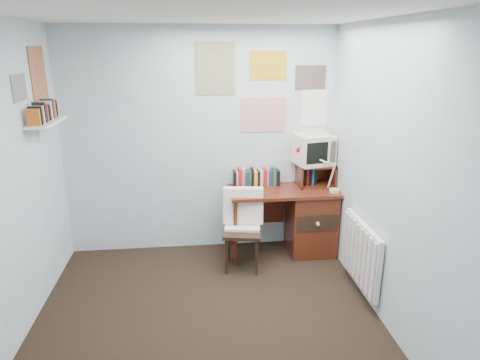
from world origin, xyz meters
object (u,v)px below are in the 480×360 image
object	(u,v)px
tv_riser	(316,175)
radiator	(361,253)
desk	(306,218)
desk_chair	(242,232)
desk_lamp	(336,173)
crt_tv	(313,148)
wall_shelf	(46,122)

from	to	relation	value
tv_riser	radiator	distance (m)	1.15
desk	tv_riser	distance (m)	0.51
desk_chair	desk_lamp	distance (m)	1.19
crt_tv	desk	bearing A→B (deg)	-134.78
desk_chair	wall_shelf	bearing A→B (deg)	-168.13
wall_shelf	desk_chair	bearing A→B (deg)	1.82
desk_lamp	radiator	xyz separation A→B (m)	(0.02, -0.79, -0.55)
desk_chair	tv_riser	bearing A→B (deg)	36.04
desk	tv_riser	size ratio (longest dim) A/B	3.00
desk_lamp	wall_shelf	distance (m)	2.92
desk_chair	tv_riser	distance (m)	1.09
desk_lamp	crt_tv	bearing A→B (deg)	142.27
desk	desk_chair	distance (m)	0.83
crt_tv	radiator	xyz separation A→B (m)	(0.21, -1.06, -0.77)
crt_tv	wall_shelf	bearing A→B (deg)	178.52
desk_chair	crt_tv	bearing A→B (deg)	38.04
desk	desk_chair	size ratio (longest dim) A/B	1.45
desk_chair	radiator	distance (m)	1.22
desk_lamp	tv_riser	xyz separation A→B (m)	(-0.15, 0.25, -0.09)
crt_tv	radiator	distance (m)	1.33
crt_tv	radiator	world-z (taller)	crt_tv
radiator	wall_shelf	size ratio (longest dim) A/B	1.29
desk	tv_riser	bearing A→B (deg)	42.96
desk_lamp	wall_shelf	xyz separation A→B (m)	(-2.84, -0.24, 0.65)
desk_chair	desk	bearing A→B (deg)	32.79
desk_chair	wall_shelf	size ratio (longest dim) A/B	1.34
desk_lamp	tv_riser	distance (m)	0.31
wall_shelf	radiator	bearing A→B (deg)	-10.89
radiator	desk_chair	bearing A→B (deg)	150.14
desk	desk_lamp	xyz separation A→B (m)	(0.27, -0.14, 0.57)
wall_shelf	tv_riser	bearing A→B (deg)	10.32
desk	desk_chair	xyz separation A→B (m)	(-0.77, -0.32, 0.01)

